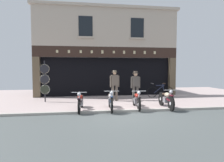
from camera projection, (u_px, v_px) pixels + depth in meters
ground at (129, 119)px, 7.31m from camera, size 21.65×22.00×0.18m
shop_facade at (105, 71)px, 15.10m from camera, size 9.95×4.42×6.05m
motorcycle_left at (81, 101)px, 8.66m from camera, size 0.62×2.00×0.90m
motorcycle_center_left at (111, 100)px, 8.78m from camera, size 0.62×2.03×0.93m
motorcycle_center at (137, 100)px, 9.14m from camera, size 0.62×2.01×0.90m
motorcycle_center_right at (166, 99)px, 9.16m from camera, size 0.62×2.00×0.93m
salesman_left at (115, 84)px, 11.26m from camera, size 0.56×0.33×1.75m
shopkeeper_center at (135, 84)px, 11.40m from camera, size 0.56×0.37×1.71m
tyre_sign_pole at (45, 80)px, 10.86m from camera, size 0.52×0.06×2.29m
advert_board_near at (143, 68)px, 13.86m from camera, size 0.81×0.03×1.07m
advert_board_far at (158, 68)px, 14.03m from camera, size 0.70×0.03×1.01m
leaning_bicycle at (160, 91)px, 12.73m from camera, size 1.79×0.50×0.94m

